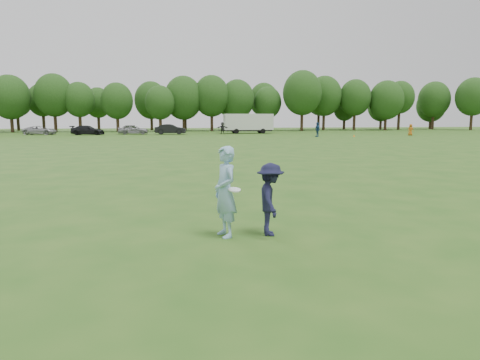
{
  "coord_description": "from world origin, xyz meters",
  "views": [
    {
      "loc": [
        -1.03,
        -8.75,
        2.59
      ],
      "look_at": [
        0.75,
        1.27,
        1.1
      ],
      "focal_mm": 32.0,
      "sensor_mm": 36.0,
      "label": 1
    }
  ],
  "objects_px": {
    "thrower": "(225,192)",
    "car_e": "(133,129)",
    "defender": "(270,199)",
    "player_far_c": "(411,130)",
    "car_c": "(40,130)",
    "player_far_d": "(222,128)",
    "cargo_trailer": "(248,123)",
    "field_cone": "(354,136)",
    "player_far_b": "(317,129)",
    "car_d": "(88,130)",
    "car_f": "(170,129)"
  },
  "relations": [
    {
      "from": "thrower",
      "to": "car_e",
      "type": "height_order",
      "value": "thrower"
    },
    {
      "from": "defender",
      "to": "car_e",
      "type": "height_order",
      "value": "defender"
    },
    {
      "from": "player_far_c",
      "to": "car_c",
      "type": "xyz_separation_m",
      "value": [
        -53.75,
        12.37,
        -0.17
      ]
    },
    {
      "from": "player_far_c",
      "to": "player_far_d",
      "type": "xyz_separation_m",
      "value": [
        -26.19,
        9.87,
        0.11
      ]
    },
    {
      "from": "player_far_c",
      "to": "car_e",
      "type": "bearing_deg",
      "value": 39.15
    },
    {
      "from": "defender",
      "to": "cargo_trailer",
      "type": "height_order",
      "value": "cargo_trailer"
    },
    {
      "from": "cargo_trailer",
      "to": "car_e",
      "type": "bearing_deg",
      "value": -175.24
    },
    {
      "from": "thrower",
      "to": "field_cone",
      "type": "distance_m",
      "value": 51.95
    },
    {
      "from": "thrower",
      "to": "player_far_c",
      "type": "relative_size",
      "value": 1.18
    },
    {
      "from": "player_far_b",
      "to": "car_c",
      "type": "height_order",
      "value": "player_far_b"
    },
    {
      "from": "car_c",
      "to": "cargo_trailer",
      "type": "xyz_separation_m",
      "value": [
        32.24,
        0.34,
        1.11
      ]
    },
    {
      "from": "defender",
      "to": "player_far_d",
      "type": "relative_size",
      "value": 0.85
    },
    {
      "from": "thrower",
      "to": "car_d",
      "type": "distance_m",
      "value": 59.96
    },
    {
      "from": "car_d",
      "to": "cargo_trailer",
      "type": "xyz_separation_m",
      "value": [
        25.06,
        2.06,
        1.07
      ]
    },
    {
      "from": "player_far_d",
      "to": "defender",
      "type": "bearing_deg",
      "value": -85.59
    },
    {
      "from": "car_d",
      "to": "player_far_b",
      "type": "bearing_deg",
      "value": -103.92
    },
    {
      "from": "player_far_d",
      "to": "thrower",
      "type": "bearing_deg",
      "value": -86.56
    },
    {
      "from": "player_far_b",
      "to": "car_c",
      "type": "bearing_deg",
      "value": -119.07
    },
    {
      "from": "player_far_b",
      "to": "car_f",
      "type": "bearing_deg",
      "value": -131.1
    },
    {
      "from": "field_cone",
      "to": "cargo_trailer",
      "type": "relative_size",
      "value": 0.03
    },
    {
      "from": "defender",
      "to": "player_far_d",
      "type": "height_order",
      "value": "player_far_d"
    },
    {
      "from": "car_d",
      "to": "car_e",
      "type": "height_order",
      "value": "car_e"
    },
    {
      "from": "defender",
      "to": "car_f",
      "type": "bearing_deg",
      "value": 9.23
    },
    {
      "from": "thrower",
      "to": "cargo_trailer",
      "type": "xyz_separation_m",
      "value": [
        12.48,
        60.69,
        0.78
      ]
    },
    {
      "from": "player_far_d",
      "to": "car_c",
      "type": "height_order",
      "value": "player_far_d"
    },
    {
      "from": "player_far_b",
      "to": "car_c",
      "type": "distance_m",
      "value": 41.38
    },
    {
      "from": "car_d",
      "to": "car_e",
      "type": "relative_size",
      "value": 1.07
    },
    {
      "from": "car_f",
      "to": "field_cone",
      "type": "distance_m",
      "value": 27.66
    },
    {
      "from": "defender",
      "to": "car_e",
      "type": "xyz_separation_m",
      "value": [
        -6.96,
        59.21,
        -0.03
      ]
    },
    {
      "from": "player_far_d",
      "to": "car_c",
      "type": "xyz_separation_m",
      "value": [
        -27.56,
        2.5,
        -0.28
      ]
    },
    {
      "from": "thrower",
      "to": "defender",
      "type": "height_order",
      "value": "thrower"
    },
    {
      "from": "field_cone",
      "to": "cargo_trailer",
      "type": "height_order",
      "value": "cargo_trailer"
    },
    {
      "from": "car_c",
      "to": "car_e",
      "type": "relative_size",
      "value": 1.05
    },
    {
      "from": "car_d",
      "to": "car_f",
      "type": "bearing_deg",
      "value": -83.54
    },
    {
      "from": "car_d",
      "to": "cargo_trailer",
      "type": "bearing_deg",
      "value": -78.8
    },
    {
      "from": "player_far_b",
      "to": "cargo_trailer",
      "type": "relative_size",
      "value": 0.22
    },
    {
      "from": "player_far_c",
      "to": "car_e",
      "type": "distance_m",
      "value": 41.47
    },
    {
      "from": "defender",
      "to": "player_far_b",
      "type": "xyz_separation_m",
      "value": [
        18.32,
        46.81,
        0.18
      ]
    },
    {
      "from": "thrower",
      "to": "car_c",
      "type": "height_order",
      "value": "thrower"
    },
    {
      "from": "car_e",
      "to": "cargo_trailer",
      "type": "relative_size",
      "value": 0.51
    },
    {
      "from": "car_c",
      "to": "cargo_trailer",
      "type": "relative_size",
      "value": 0.53
    },
    {
      "from": "car_d",
      "to": "car_e",
      "type": "bearing_deg",
      "value": -78.93
    },
    {
      "from": "player_far_b",
      "to": "field_cone",
      "type": "relative_size",
      "value": 6.57
    },
    {
      "from": "defender",
      "to": "player_far_b",
      "type": "relative_size",
      "value": 0.82
    },
    {
      "from": "player_far_c",
      "to": "car_c",
      "type": "relative_size",
      "value": 0.35
    },
    {
      "from": "player_far_d",
      "to": "car_d",
      "type": "relative_size",
      "value": 0.39
    },
    {
      "from": "player_far_d",
      "to": "field_cone",
      "type": "height_order",
      "value": "player_far_d"
    },
    {
      "from": "field_cone",
      "to": "player_far_b",
      "type": "bearing_deg",
      "value": 170.42
    },
    {
      "from": "player_far_d",
      "to": "car_d",
      "type": "height_order",
      "value": "player_far_d"
    },
    {
      "from": "player_far_b",
      "to": "car_c",
      "type": "relative_size",
      "value": 0.41
    }
  ]
}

